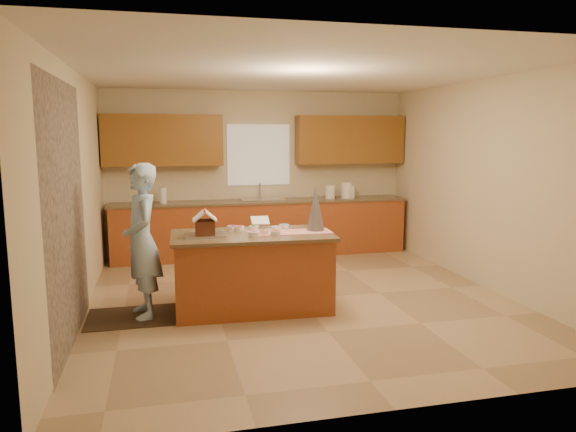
% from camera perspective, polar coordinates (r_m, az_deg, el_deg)
% --- Properties ---
extents(floor, '(5.50, 5.50, 0.00)m').
position_cam_1_polar(floor, '(6.63, 1.26, -8.80)').
color(floor, tan).
rests_on(floor, ground).
extents(ceiling, '(5.50, 5.50, 0.00)m').
position_cam_1_polar(ceiling, '(6.36, 1.34, 15.07)').
color(ceiling, silver).
rests_on(ceiling, floor).
extents(wall_back, '(5.50, 5.50, 0.00)m').
position_cam_1_polar(wall_back, '(9.03, -3.17, 4.62)').
color(wall_back, beige).
rests_on(wall_back, floor).
extents(wall_front, '(5.50, 5.50, 0.00)m').
position_cam_1_polar(wall_front, '(3.79, 11.98, -1.32)').
color(wall_front, beige).
rests_on(wall_front, floor).
extents(wall_left, '(5.50, 5.50, 0.00)m').
position_cam_1_polar(wall_left, '(6.21, -21.63, 2.13)').
color(wall_left, beige).
rests_on(wall_left, floor).
extents(wall_right, '(5.50, 5.50, 0.00)m').
position_cam_1_polar(wall_right, '(7.40, 20.40, 3.17)').
color(wall_right, beige).
rests_on(wall_right, floor).
extents(stone_accent, '(0.00, 2.50, 2.50)m').
position_cam_1_polar(stone_accent, '(5.43, -22.52, 0.15)').
color(stone_accent, gray).
rests_on(stone_accent, wall_left).
extents(window_curtain, '(1.05, 0.03, 1.00)m').
position_cam_1_polar(window_curtain, '(8.99, -3.15, 6.51)').
color(window_curtain, white).
rests_on(window_curtain, wall_back).
extents(back_counter_base, '(4.80, 0.60, 0.88)m').
position_cam_1_polar(back_counter_base, '(8.85, -2.77, -1.40)').
color(back_counter_base, '#97431F').
rests_on(back_counter_base, floor).
extents(back_counter_top, '(4.85, 0.63, 0.04)m').
position_cam_1_polar(back_counter_top, '(8.78, -2.79, 1.55)').
color(back_counter_top, brown).
rests_on(back_counter_top, back_counter_base).
extents(upper_cabinet_left, '(1.85, 0.35, 0.80)m').
position_cam_1_polar(upper_cabinet_left, '(8.68, -13.19, 7.87)').
color(upper_cabinet_left, olive).
rests_on(upper_cabinet_left, wall_back).
extents(upper_cabinet_right, '(1.85, 0.35, 0.80)m').
position_cam_1_polar(upper_cabinet_right, '(9.24, 6.60, 8.08)').
color(upper_cabinet_right, olive).
rests_on(upper_cabinet_right, wall_back).
extents(sink, '(0.70, 0.45, 0.12)m').
position_cam_1_polar(sink, '(8.78, -2.79, 1.49)').
color(sink, silver).
rests_on(sink, back_counter_top).
extents(faucet, '(0.03, 0.03, 0.28)m').
position_cam_1_polar(faucet, '(8.94, -3.02, 2.71)').
color(faucet, silver).
rests_on(faucet, back_counter_top).
extents(island_base, '(1.76, 0.93, 0.84)m').
position_cam_1_polar(island_base, '(6.16, -3.80, -6.10)').
color(island_base, '#97431F').
rests_on(island_base, floor).
extents(island_top, '(1.84, 1.01, 0.04)m').
position_cam_1_polar(island_top, '(6.06, -3.84, -2.07)').
color(island_top, brown).
rests_on(island_top, island_base).
extents(table_runner, '(0.97, 0.38, 0.01)m').
position_cam_1_polar(table_runner, '(6.12, 0.17, -1.72)').
color(table_runner, red).
rests_on(table_runner, island_top).
extents(baking_tray, '(0.45, 0.34, 0.02)m').
position_cam_1_polar(baking_tray, '(5.97, -8.83, -2.02)').
color(baking_tray, silver).
rests_on(baking_tray, island_top).
extents(cookbook, '(0.22, 0.17, 0.09)m').
position_cam_1_polar(cookbook, '(6.42, -2.99, -0.49)').
color(cookbook, white).
rests_on(cookbook, island_top).
extents(tinsel_tree, '(0.22, 0.22, 0.53)m').
position_cam_1_polar(tinsel_tree, '(6.20, 2.96, 0.84)').
color(tinsel_tree, '#A5A6B1').
rests_on(tinsel_tree, island_top).
extents(rug, '(1.14, 0.74, 0.01)m').
position_cam_1_polar(rug, '(6.22, -15.45, -10.26)').
color(rug, black).
rests_on(rug, floor).
extents(boy, '(0.52, 0.68, 1.68)m').
position_cam_1_polar(boy, '(6.00, -15.30, -2.58)').
color(boy, '#ACD2F4').
rests_on(boy, rug).
extents(canister_a, '(0.16, 0.16, 0.23)m').
position_cam_1_polar(canister_a, '(9.06, 4.52, 2.60)').
color(canister_a, white).
rests_on(canister_a, back_counter_top).
extents(canister_b, '(0.18, 0.18, 0.27)m').
position_cam_1_polar(canister_b, '(9.15, 6.28, 2.77)').
color(canister_b, white).
rests_on(canister_b, back_counter_top).
extents(canister_c, '(0.14, 0.14, 0.21)m').
position_cam_1_polar(canister_c, '(9.18, 6.74, 2.59)').
color(canister_c, white).
rests_on(canister_c, back_counter_top).
extents(paper_towel, '(0.11, 0.11, 0.25)m').
position_cam_1_polar(paper_towel, '(8.62, -13.19, 2.15)').
color(paper_towel, white).
rests_on(paper_towel, back_counter_top).
extents(gingerbread_house, '(0.27, 0.28, 0.27)m').
position_cam_1_polar(gingerbread_house, '(5.95, -8.85, -0.95)').
color(gingerbread_house, '#572717').
rests_on(gingerbread_house, baking_tray).
extents(candy_bowls, '(0.73, 0.55, 0.05)m').
position_cam_1_polar(candy_bowls, '(6.14, -3.01, -1.48)').
color(candy_bowls, orange).
rests_on(candy_bowls, island_top).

